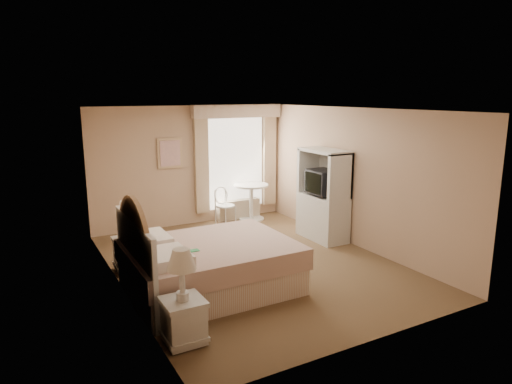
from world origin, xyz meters
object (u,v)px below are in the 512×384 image
bed (203,265)px  nightstand_near (183,309)px  armoire (323,202)px  nightstand_far (129,245)px  round_table (251,196)px  cafe_chair (224,203)px

bed → nightstand_near: size_ratio=2.10×
nightstand_near → armoire: bearing=32.2°
nightstand_far → armoire: bearing=-2.4°
bed → armoire: bearing=21.0°
nightstand_far → armoire: 3.67m
round_table → cafe_chair: 0.70m
nightstand_near → nightstand_far: nightstand_far is taller
bed → round_table: bed is taller
cafe_chair → armoire: 2.22m
nightstand_far → cafe_chair: (2.41, 1.66, 0.05)m
round_table → cafe_chair: (-0.69, -0.05, -0.06)m
cafe_chair → armoire: size_ratio=0.47×
nightstand_far → nightstand_near: bearing=-90.0°
bed → nightstand_far: size_ratio=2.05×
bed → cafe_chair: bed is taller
armoire → nightstand_near: bearing=-147.8°
armoire → round_table: bearing=106.5°
nightstand_far → round_table: bearing=28.9°
nightstand_far → cafe_chair: size_ratio=1.37×
cafe_chair → round_table: bearing=-16.2°
nightstand_near → cafe_chair: nightstand_near is taller
cafe_chair → armoire: armoire is taller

